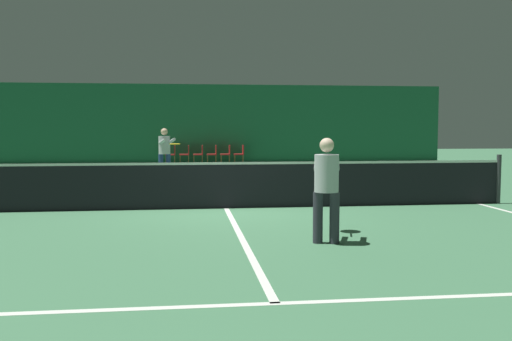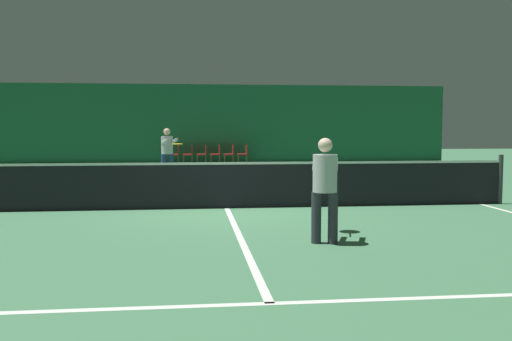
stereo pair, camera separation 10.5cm
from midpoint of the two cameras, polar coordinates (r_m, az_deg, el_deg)
The scene contains 16 objects.
ground_plane at distance 11.75m, azimuth -3.26°, elevation -3.79°, with size 60.00×60.00×0.00m, color #3D704C.
backdrop_curtain at distance 26.71m, azimuth -5.49°, elevation 4.68°, with size 23.00×0.12×3.65m.
court_line_baseline_far at distance 23.58m, azimuth -5.23°, elevation 0.30°, with size 11.00×0.10×0.00m.
court_line_service_far at distance 18.10m, azimuth -4.64°, elevation -0.92°, with size 8.25×0.10×0.00m.
court_line_service_near at distance 5.52m, azimuth 1.39°, elevation -13.15°, with size 8.25×0.10×0.00m.
court_line_sideline_right at distance 13.31m, azimuth 21.14°, elevation -3.11°, with size 0.10×23.80×0.00m.
court_line_centre at distance 11.75m, azimuth -3.26°, elevation -3.78°, with size 0.10×12.80×0.00m.
tennis_net at distance 11.69m, azimuth -3.27°, elevation -1.31°, with size 12.00×0.10×1.07m.
player_near at distance 8.22m, azimuth 6.70°, elevation -1.13°, with size 0.65×1.32×1.51m.
player_far at distance 18.60m, azimuth -9.26°, elevation 2.10°, with size 0.80×1.37×1.63m.
courtside_chair_0 at distance 26.19m, azimuth -8.50°, elevation 1.73°, with size 0.44×0.44×0.84m.
courtside_chair_1 at distance 26.18m, azimuth -7.14°, elevation 1.74°, with size 0.44×0.44×0.84m.
courtside_chair_2 at distance 26.19m, azimuth -5.77°, elevation 1.75°, with size 0.44×0.44×0.84m.
courtside_chair_3 at distance 26.21m, azimuth -4.40°, elevation 1.77°, with size 0.44×0.44×0.84m.
courtside_chair_4 at distance 26.25m, azimuth -3.04°, elevation 1.78°, with size 0.44×0.44×0.84m.
courtside_chair_5 at distance 26.30m, azimuth -1.68°, elevation 1.79°, with size 0.44×0.44×0.84m.
Camera 1 is at (-0.84, -11.60, 1.66)m, focal length 40.00 mm.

